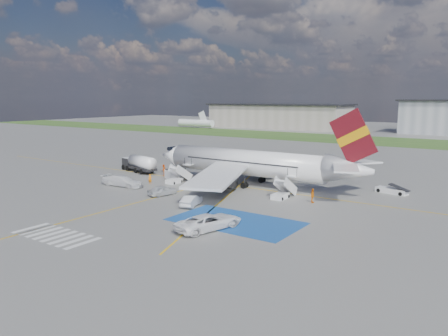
{
  "coord_description": "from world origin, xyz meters",
  "views": [
    {
      "loc": [
        34.93,
        -42.24,
        13.27
      ],
      "look_at": [
        0.69,
        7.25,
        3.5
      ],
      "focal_mm": 35.0,
      "sensor_mm": 36.0,
      "label": 1
    }
  ],
  "objects_px": {
    "fuel_tanker": "(139,165)",
    "car_silver_a": "(162,190)",
    "gpu_cart": "(171,175)",
    "airliner": "(254,163)",
    "belt_loader": "(392,191)",
    "van_white_a": "(209,219)",
    "car_silver_b": "(191,200)",
    "van_white_b": "(122,179)"
  },
  "relations": [
    {
      "from": "airliner",
      "to": "car_silver_a",
      "type": "xyz_separation_m",
      "value": [
        -6.66,
        -13.09,
        -2.68
      ]
    },
    {
      "from": "airliner",
      "to": "car_silver_b",
      "type": "relative_size",
      "value": 8.71
    },
    {
      "from": "fuel_tanker",
      "to": "car_silver_a",
      "type": "height_order",
      "value": "fuel_tanker"
    },
    {
      "from": "belt_loader",
      "to": "car_silver_a",
      "type": "xyz_separation_m",
      "value": [
        -25.47,
        -19.25,
        0.37
      ]
    },
    {
      "from": "fuel_tanker",
      "to": "car_silver_b",
      "type": "bearing_deg",
      "value": -16.32
    },
    {
      "from": "gpu_cart",
      "to": "belt_loader",
      "type": "bearing_deg",
      "value": 39.46
    },
    {
      "from": "car_silver_a",
      "to": "van_white_a",
      "type": "height_order",
      "value": "van_white_a"
    },
    {
      "from": "car_silver_b",
      "to": "fuel_tanker",
      "type": "bearing_deg",
      "value": -48.65
    },
    {
      "from": "car_silver_a",
      "to": "van_white_a",
      "type": "relative_size",
      "value": 0.73
    },
    {
      "from": "airliner",
      "to": "fuel_tanker",
      "type": "height_order",
      "value": "airliner"
    },
    {
      "from": "fuel_tanker",
      "to": "van_white_a",
      "type": "relative_size",
      "value": 1.59
    },
    {
      "from": "gpu_cart",
      "to": "van_white_a",
      "type": "relative_size",
      "value": 0.42
    },
    {
      "from": "car_silver_a",
      "to": "gpu_cart",
      "type": "bearing_deg",
      "value": -41.05
    },
    {
      "from": "car_silver_a",
      "to": "van_white_a",
      "type": "xyz_separation_m",
      "value": [
        14.51,
        -8.81,
        0.36
      ]
    },
    {
      "from": "fuel_tanker",
      "to": "gpu_cart",
      "type": "relative_size",
      "value": 3.74
    },
    {
      "from": "airliner",
      "to": "fuel_tanker",
      "type": "relative_size",
      "value": 4.06
    },
    {
      "from": "airliner",
      "to": "van_white_b",
      "type": "height_order",
      "value": "airliner"
    },
    {
      "from": "gpu_cart",
      "to": "fuel_tanker",
      "type": "bearing_deg",
      "value": -172.8
    },
    {
      "from": "van_white_a",
      "to": "fuel_tanker",
      "type": "bearing_deg",
      "value": -19.67
    },
    {
      "from": "airliner",
      "to": "van_white_b",
      "type": "distance_m",
      "value": 19.98
    },
    {
      "from": "fuel_tanker",
      "to": "van_white_a",
      "type": "bearing_deg",
      "value": -18.87
    },
    {
      "from": "airliner",
      "to": "car_silver_b",
      "type": "distance_m",
      "value": 15.65
    },
    {
      "from": "van_white_b",
      "to": "gpu_cart",
      "type": "bearing_deg",
      "value": -22.13
    },
    {
      "from": "airliner",
      "to": "belt_loader",
      "type": "relative_size",
      "value": 7.7
    },
    {
      "from": "van_white_a",
      "to": "car_silver_b",
      "type": "bearing_deg",
      "value": -26.71
    },
    {
      "from": "gpu_cart",
      "to": "car_silver_b",
      "type": "xyz_separation_m",
      "value": [
        13.59,
        -11.52,
        -0.09
      ]
    },
    {
      "from": "airliner",
      "to": "van_white_a",
      "type": "bearing_deg",
      "value": -70.3
    },
    {
      "from": "car_silver_a",
      "to": "van_white_b",
      "type": "bearing_deg",
      "value": 5.44
    },
    {
      "from": "gpu_cart",
      "to": "van_white_b",
      "type": "bearing_deg",
      "value": -86.13
    },
    {
      "from": "car_silver_b",
      "to": "van_white_b",
      "type": "distance_m",
      "value": 16.6
    },
    {
      "from": "fuel_tanker",
      "to": "gpu_cart",
      "type": "distance_m",
      "value": 10.19
    },
    {
      "from": "airliner",
      "to": "belt_loader",
      "type": "bearing_deg",
      "value": 18.12
    },
    {
      "from": "van_white_a",
      "to": "airliner",
      "type": "bearing_deg",
      "value": -56.32
    },
    {
      "from": "van_white_a",
      "to": "van_white_b",
      "type": "height_order",
      "value": "van_white_a"
    },
    {
      "from": "belt_loader",
      "to": "van_white_b",
      "type": "xyz_separation_m",
      "value": [
        -34.72,
        -18.0,
        0.72
      ]
    },
    {
      "from": "gpu_cart",
      "to": "car_silver_b",
      "type": "bearing_deg",
      "value": -18.19
    },
    {
      "from": "car_silver_a",
      "to": "car_silver_b",
      "type": "height_order",
      "value": "car_silver_a"
    },
    {
      "from": "fuel_tanker",
      "to": "car_silver_a",
      "type": "distance_m",
      "value": 20.28
    },
    {
      "from": "car_silver_a",
      "to": "car_silver_b",
      "type": "xyz_separation_m",
      "value": [
        6.95,
        -2.32,
        -0.01
      ]
    },
    {
      "from": "gpu_cart",
      "to": "belt_loader",
      "type": "xyz_separation_m",
      "value": [
        32.11,
        10.05,
        -0.44
      ]
    },
    {
      "from": "gpu_cart",
      "to": "car_silver_a",
      "type": "bearing_deg",
      "value": -32.1
    },
    {
      "from": "belt_loader",
      "to": "van_white_a",
      "type": "xyz_separation_m",
      "value": [
        -10.96,
        -28.06,
        0.73
      ]
    }
  ]
}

